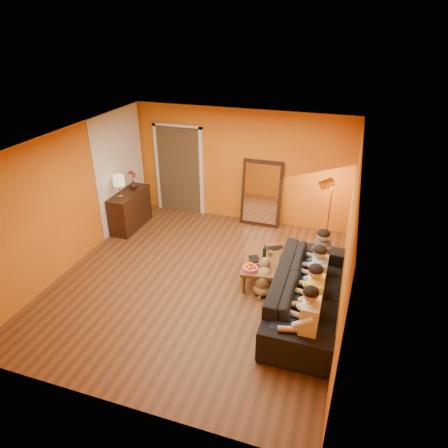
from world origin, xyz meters
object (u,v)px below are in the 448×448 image
(coffee_table, at_px, (261,267))
(wine_bottle, at_px, (264,252))
(person_mid_right, at_px, (318,279))
(mirror_frame, at_px, (262,193))
(sofa, at_px, (307,292))
(person_far_left, at_px, (309,324))
(person_mid_left, at_px, (313,300))
(tumbler, at_px, (270,253))
(table_lamp, at_px, (120,187))
(vase, at_px, (133,184))
(person_far_right, at_px, (321,261))
(dog, at_px, (264,276))
(laptop, at_px, (276,249))
(floor_lamp, at_px, (329,215))
(sideboard, at_px, (130,210))

(coffee_table, xyz_separation_m, wine_bottle, (0.05, -0.05, 0.37))
(person_mid_right, bearing_deg, mirror_frame, 119.74)
(sofa, relative_size, person_far_left, 2.19)
(person_mid_left, xyz_separation_m, tumbler, (-0.93, 1.32, -0.14))
(table_lamp, xyz_separation_m, vase, (0.00, 0.55, -0.16))
(person_far_right, xyz_separation_m, wine_bottle, (-1.00, 0.05, -0.03))
(dog, height_order, wine_bottle, wine_bottle)
(dog, bearing_deg, laptop, 80.99)
(person_mid_right, bearing_deg, floor_lamp, 90.78)
(sideboard, relative_size, sofa, 0.44)
(person_far_left, xyz_separation_m, laptop, (-0.87, 2.10, -0.18))
(tumbler, bearing_deg, person_far_right, -13.03)
(coffee_table, xyz_separation_m, dog, (0.14, -0.42, 0.11))
(dog, distance_m, wine_bottle, 0.46)
(sideboard, relative_size, coffee_table, 0.97)
(person_mid_left, bearing_deg, mirror_frame, 115.48)
(person_mid_left, bearing_deg, wine_bottle, 131.20)
(person_far_left, xyz_separation_m, vase, (-4.37, 3.04, 0.34))
(laptop, height_order, vase, vase)
(sideboard, height_order, table_lamp, table_lamp)
(sideboard, bearing_deg, table_lamp, -90.00)
(table_lamp, xyz_separation_m, sofa, (4.24, -1.49, -0.71))
(sideboard, bearing_deg, person_far_right, -14.57)
(person_mid_right, bearing_deg, vase, 156.10)
(mirror_frame, distance_m, sofa, 3.23)
(sofa, xyz_separation_m, person_far_left, (0.13, -1.00, 0.22))
(person_mid_right, xyz_separation_m, vase, (-4.37, 1.94, 0.34))
(sideboard, distance_m, person_mid_right, 4.69)
(dog, bearing_deg, mirror_frame, 98.72)
(mirror_frame, relative_size, sofa, 0.57)
(sofa, distance_m, person_mid_left, 0.52)
(laptop, bearing_deg, dog, -122.15)
(person_mid_left, relative_size, tumbler, 12.58)
(person_mid_right, distance_m, tumbler, 1.22)
(tumbler, distance_m, vase, 3.66)
(coffee_table, relative_size, vase, 6.19)
(person_mid_right, distance_m, wine_bottle, 1.17)
(person_far_left, bearing_deg, tumbler, 116.57)
(mirror_frame, distance_m, dog, 2.67)
(mirror_frame, height_order, person_far_left, mirror_frame)
(floor_lamp, height_order, tumbler, floor_lamp)
(coffee_table, bearing_deg, dog, -79.14)
(person_mid_right, bearing_deg, dog, 166.34)
(person_far_right, bearing_deg, dog, -160.29)
(person_mid_left, bearing_deg, tumbler, 125.34)
(sofa, bearing_deg, dog, 67.66)
(person_mid_left, relative_size, laptop, 3.80)
(vase, bearing_deg, person_mid_left, -29.64)
(table_lamp, distance_m, wine_bottle, 3.50)
(sofa, bearing_deg, mirror_frame, 26.84)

